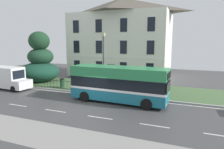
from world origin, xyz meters
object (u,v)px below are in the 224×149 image
Objects in this scene: georgian_townhouse at (122,37)px; evergreen_tree at (40,64)px; litter_bin at (62,83)px; single_decker_bus at (119,84)px; white_panel_van at (8,78)px; street_lamp_post at (103,58)px.

evergreen_tree is (-8.62, -9.81, -3.83)m from georgian_townhouse.
litter_bin is at bearing -23.12° from evergreen_tree.
single_decker_bus is at bearing -20.32° from evergreen_tree.
single_decker_bus is (13.28, -4.92, -0.79)m from evergreen_tree.
single_decker_bus is 1.61× the size of white_panel_van.
evergreen_tree reaches higher than single_decker_bus.
litter_bin is (6.03, 2.43, -0.64)m from white_panel_van.
evergreen_tree is 5.90m from litter_bin.
evergreen_tree reaches higher than white_panel_van.
georgian_townhouse reaches higher than litter_bin.
georgian_townhouse is 2.42× the size of street_lamp_post.
single_decker_bus is at bearing -18.49° from litter_bin.
georgian_townhouse is at bearing 99.22° from street_lamp_post.
evergreen_tree is 1.09× the size of street_lamp_post.
single_decker_bus is at bearing -45.09° from street_lamp_post.
litter_bin is (-5.42, 0.00, -3.10)m from street_lamp_post.
litter_bin is (5.16, -2.20, -1.83)m from evergreen_tree.
evergreen_tree is 1.23× the size of white_panel_van.
street_lamp_post is 5.64× the size of litter_bin.
georgian_townhouse is 13.61m from evergreen_tree.
georgian_townhouse is 12.44m from street_lamp_post.
street_lamp_post is at bearing 15.96° from white_panel_van.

